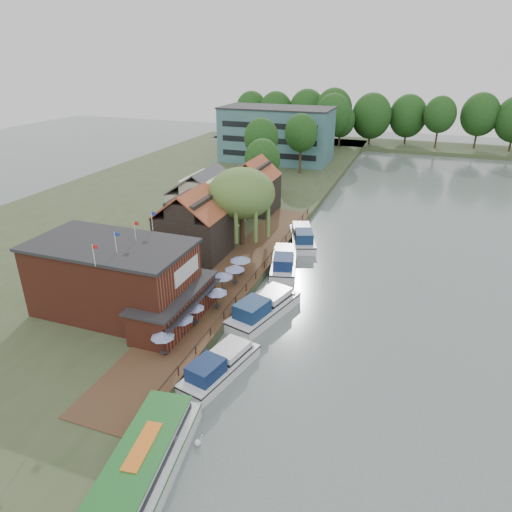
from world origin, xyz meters
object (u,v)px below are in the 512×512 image
(cottage_c, at_px, (254,185))
(tour_boat, at_px, (140,471))
(cottage_b, at_px, (207,198))
(cruiser_1, at_px, (264,305))
(umbrella_3, at_px, (217,299))
(umbrella_1, at_px, (181,325))
(cruiser_3, at_px, (302,235))
(cruiser_2, at_px, (284,259))
(willow, at_px, (242,208))
(pub, at_px, (131,281))
(swan, at_px, (198,442))
(umbrella_6, at_px, (241,266))
(umbrella_4, at_px, (222,283))
(hotel_block, at_px, (276,134))
(umbrella_5, at_px, (235,275))
(cruiser_0, at_px, (220,363))
(cottage_a, at_px, (193,223))
(umbrella_0, at_px, (163,344))
(umbrella_2, at_px, (194,314))

(cottage_c, xyz_separation_m, tour_boat, (11.10, -50.11, -3.81))
(cottage_b, distance_m, cruiser_1, 25.41)
(umbrella_3, height_order, cruiser_1, umbrella_3)
(umbrella_1, height_order, cruiser_3, umbrella_1)
(umbrella_1, height_order, cruiser_2, umbrella_1)
(willow, distance_m, tour_boat, 37.20)
(pub, height_order, swan, pub)
(umbrella_1, distance_m, umbrella_6, 13.45)
(umbrella_4, bearing_deg, pub, -133.48)
(hotel_block, distance_m, tour_boat, 89.36)
(cruiser_2, height_order, tour_boat, tour_boat)
(hotel_block, relative_size, umbrella_5, 10.69)
(cottage_b, xyz_separation_m, cruiser_1, (15.64, -19.64, -3.93))
(hotel_block, relative_size, cruiser_0, 2.65)
(pub, xyz_separation_m, umbrella_6, (6.72, 11.35, -2.36))
(umbrella_6, height_order, swan, umbrella_6)
(cottage_c, relative_size, umbrella_5, 3.58)
(umbrella_3, bearing_deg, tour_boat, -79.05)
(cottage_a, height_order, cruiser_2, cottage_a)
(cruiser_0, distance_m, cruiser_3, 30.23)
(umbrella_3, bearing_deg, cruiser_0, -64.01)
(umbrella_0, xyz_separation_m, umbrella_5, (0.72, 14.01, 0.00))
(hotel_block, relative_size, umbrella_6, 10.35)
(cruiser_1, height_order, swan, cruiser_1)
(cottage_a, height_order, cottage_c, same)
(pub, relative_size, umbrella_1, 8.23)
(umbrella_1, bearing_deg, umbrella_5, 86.36)
(umbrella_5, distance_m, umbrella_6, 2.43)
(umbrella_2, height_order, umbrella_5, same)
(cruiser_0, bearing_deg, umbrella_1, 166.86)
(hotel_block, distance_m, cottage_c, 37.90)
(umbrella_2, bearing_deg, cruiser_2, 77.75)
(umbrella_1, relative_size, cruiser_1, 0.23)
(umbrella_3, relative_size, cruiser_3, 0.23)
(cottage_a, height_order, umbrella_6, cottage_a)
(cottage_b, bearing_deg, hotel_block, 94.97)
(umbrella_2, relative_size, swan, 5.40)
(umbrella_3, bearing_deg, umbrella_4, 104.82)
(umbrella_4, bearing_deg, umbrella_3, -75.18)
(umbrella_1, relative_size, umbrella_6, 0.99)
(willow, relative_size, umbrella_1, 4.29)
(hotel_block, bearing_deg, cruiser_0, -75.74)
(pub, relative_size, cruiser_2, 1.96)
(umbrella_6, bearing_deg, tour_boat, -80.95)
(hotel_block, distance_m, umbrella_5, 64.04)
(hotel_block, xyz_separation_m, cruiser_0, (19.19, -75.51, -5.99))
(tour_boat, bearing_deg, umbrella_0, 105.12)
(tour_boat, bearing_deg, pub, 116.12)
(umbrella_3, height_order, cruiser_0, umbrella_3)
(willow, distance_m, umbrella_6, 10.03)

